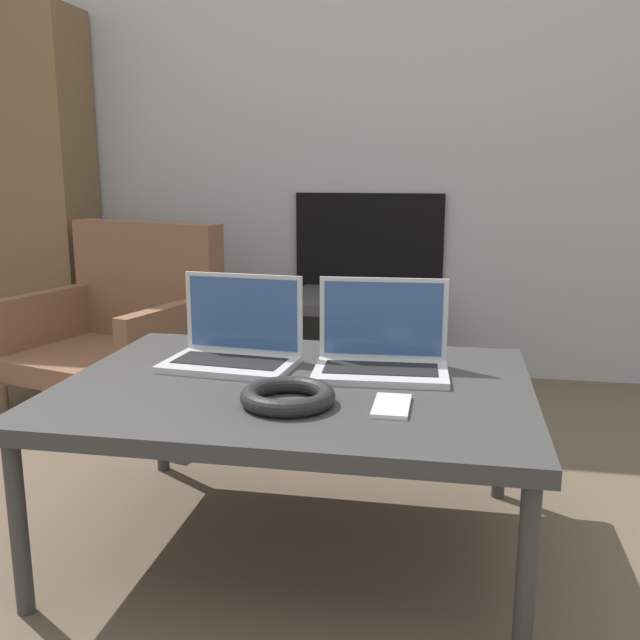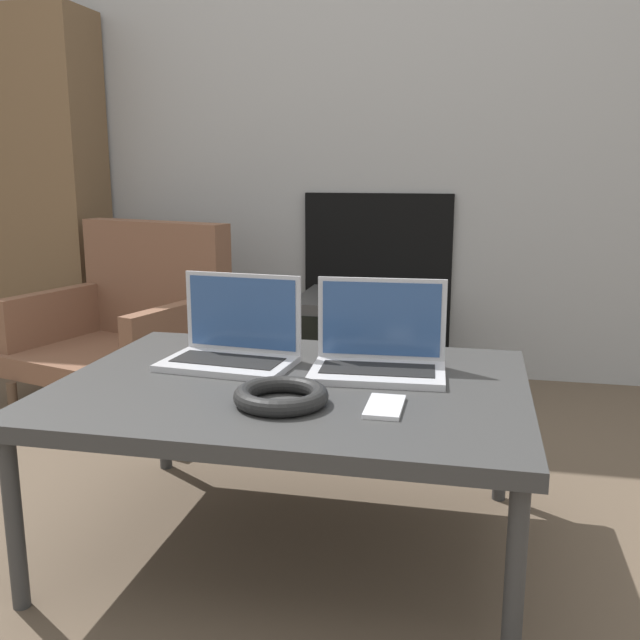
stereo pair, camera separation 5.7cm
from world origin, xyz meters
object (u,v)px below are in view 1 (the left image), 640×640
at_px(laptop_left, 235,344).
at_px(laptop_right, 382,351).
at_px(phone, 392,406).
at_px(armchair, 125,321).
at_px(headphones, 288,396).
at_px(tv, 361,342).

xyz_separation_m(laptop_left, laptop_right, (0.36, 0.00, 0.00)).
bearing_deg(laptop_right, laptop_left, 176.71).
distance_m(phone, armchair, 1.59).
relative_size(laptop_left, laptop_right, 1.02).
bearing_deg(headphones, phone, 4.84).
distance_m(headphones, tv, 1.45).
height_order(laptop_left, armchair, armchair).
bearing_deg(phone, laptop_right, 100.27).
distance_m(laptop_right, headphones, 0.33).
bearing_deg(armchair, laptop_left, -34.30).
relative_size(headphones, armchair, 0.24).
bearing_deg(laptop_right, tv, 96.39).
height_order(headphones, tv, headphones).
xyz_separation_m(phone, armchair, (-1.13, 1.12, -0.11)).
distance_m(tv, armchair, 0.93).
relative_size(laptop_right, armchair, 0.40).
height_order(phone, armchair, armchair).
height_order(laptop_right, tv, laptop_right).
relative_size(laptop_right, headphones, 1.64).
bearing_deg(laptop_left, phone, -27.19).
distance_m(laptop_left, headphones, 0.35).
bearing_deg(tv, armchair, -162.07).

